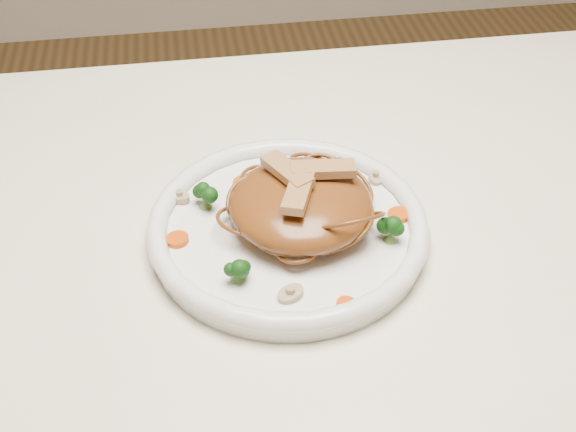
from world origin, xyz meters
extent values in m
cube|color=white|center=(0.00, 0.00, 0.73)|extent=(1.20, 0.80, 0.04)
cylinder|color=white|center=(-0.03, 0.02, 0.76)|extent=(0.29, 0.29, 0.02)
ellipsoid|color=brown|center=(-0.02, 0.02, 0.79)|extent=(0.18, 0.18, 0.05)
cube|color=tan|center=(0.01, 0.04, 0.82)|extent=(0.06, 0.02, 0.01)
cube|color=tan|center=(-0.03, 0.04, 0.82)|extent=(0.05, 0.07, 0.01)
cube|color=tan|center=(-0.02, 0.01, 0.82)|extent=(0.04, 0.07, 0.01)
cylinder|color=#E85008|center=(0.02, 0.11, 0.77)|extent=(0.02, 0.02, 0.00)
cylinder|color=#E85008|center=(-0.14, 0.01, 0.77)|extent=(0.03, 0.03, 0.00)
cylinder|color=#E85008|center=(0.08, 0.02, 0.77)|extent=(0.03, 0.03, 0.00)
cylinder|color=#E85008|center=(-0.07, 0.09, 0.77)|extent=(0.02, 0.02, 0.00)
cylinder|color=#E85008|center=(0.00, -0.09, 0.77)|extent=(0.02, 0.02, 0.00)
cylinder|color=tan|center=(-0.04, -0.07, 0.77)|extent=(0.03, 0.03, 0.01)
cylinder|color=tan|center=(0.07, 0.08, 0.77)|extent=(0.02, 0.02, 0.01)
cylinder|color=tan|center=(-0.13, 0.08, 0.77)|extent=(0.03, 0.03, 0.01)
cylinder|color=tan|center=(0.02, 0.11, 0.77)|extent=(0.03, 0.03, 0.01)
camera|label=1|loc=(-0.11, -0.52, 1.25)|focal=46.38mm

